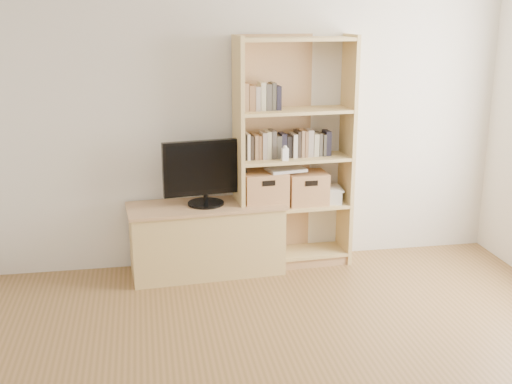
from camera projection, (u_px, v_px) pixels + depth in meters
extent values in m
cube|color=white|center=(245.00, 115.00, 5.41)|extent=(4.50, 0.02, 2.60)
cube|color=tan|center=(207.00, 240.00, 5.40)|extent=(1.29, 0.56, 0.58)
cube|color=tan|center=(294.00, 154.00, 5.40)|extent=(1.00, 0.41, 1.97)
cube|color=black|center=(205.00, 172.00, 5.24)|extent=(0.70, 0.16, 0.55)
cube|color=black|center=(293.00, 143.00, 5.39)|extent=(0.86, 0.24, 0.23)
cube|color=black|center=(268.00, 98.00, 5.24)|extent=(0.38, 0.17, 0.19)
cube|color=white|center=(285.00, 154.00, 5.26)|extent=(0.06, 0.04, 0.10)
cube|color=#A77C4B|center=(264.00, 189.00, 5.41)|extent=(0.39, 0.33, 0.30)
cube|color=#A77C4B|center=(307.00, 188.00, 5.50)|extent=(0.34, 0.28, 0.27)
cube|color=silver|center=(286.00, 169.00, 5.41)|extent=(0.35, 0.27, 0.02)
cube|color=beige|center=(330.00, 195.00, 5.58)|extent=(0.20, 0.27, 0.11)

